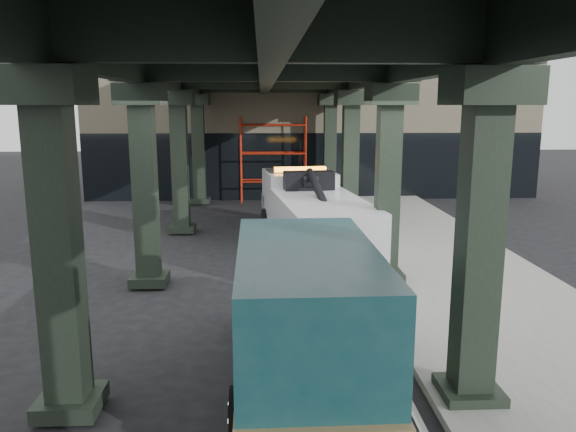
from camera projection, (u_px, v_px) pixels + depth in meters
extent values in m
plane|color=black|center=(287.00, 312.00, 12.42)|extent=(90.00, 90.00, 0.00)
cube|color=gray|center=(457.00, 278.00, 14.57)|extent=(5.00, 40.00, 0.15)
cube|color=silver|center=(350.00, 283.00, 14.46)|extent=(0.12, 38.00, 0.01)
cube|color=black|center=(479.00, 245.00, 8.13)|extent=(0.55, 0.55, 5.00)
cube|color=black|center=(490.00, 87.00, 7.70)|extent=(1.10, 1.10, 0.50)
cube|color=black|center=(469.00, 392.00, 8.58)|extent=(0.90, 0.90, 0.24)
cube|color=black|center=(387.00, 187.00, 14.01)|extent=(0.55, 0.55, 5.00)
cube|color=black|center=(391.00, 95.00, 13.58)|extent=(1.10, 1.10, 0.50)
cube|color=black|center=(384.00, 276.00, 14.46)|extent=(0.90, 0.90, 0.24)
cube|color=black|center=(350.00, 163.00, 19.89)|extent=(0.55, 0.55, 5.00)
cube|color=black|center=(352.00, 98.00, 19.46)|extent=(1.10, 1.10, 0.50)
cube|color=black|center=(349.00, 226.00, 20.34)|extent=(0.90, 0.90, 0.24)
cube|color=black|center=(330.00, 149.00, 25.77)|extent=(0.55, 0.55, 5.00)
cube|color=black|center=(331.00, 99.00, 25.33)|extent=(1.10, 1.10, 0.50)
cube|color=black|center=(329.00, 199.00, 26.22)|extent=(0.90, 0.90, 0.24)
cube|color=black|center=(58.00, 250.00, 7.86)|extent=(0.55, 0.55, 5.00)
cube|color=black|center=(45.00, 86.00, 7.42)|extent=(1.10, 1.10, 0.50)
cube|color=black|center=(71.00, 402.00, 8.31)|extent=(0.90, 0.90, 0.24)
cube|color=black|center=(145.00, 188.00, 13.74)|extent=(0.55, 0.55, 5.00)
cube|color=black|center=(140.00, 94.00, 13.30)|extent=(1.10, 1.10, 0.50)
cube|color=black|center=(150.00, 279.00, 14.19)|extent=(0.90, 0.90, 0.24)
cube|color=black|center=(180.00, 163.00, 19.62)|extent=(0.55, 0.55, 5.00)
cube|color=black|center=(177.00, 98.00, 19.18)|extent=(1.10, 1.10, 0.50)
cube|color=black|center=(182.00, 228.00, 20.07)|extent=(0.90, 0.90, 0.24)
cube|color=black|center=(199.00, 150.00, 25.49)|extent=(0.55, 0.55, 5.00)
cube|color=black|center=(197.00, 99.00, 25.06)|extent=(1.10, 1.10, 0.50)
cube|color=black|center=(200.00, 200.00, 25.95)|extent=(0.90, 0.90, 0.24)
cube|color=black|center=(392.00, 60.00, 13.42)|extent=(0.35, 32.00, 1.10)
cube|color=black|center=(139.00, 60.00, 13.14)|extent=(0.35, 32.00, 1.10)
cube|color=black|center=(267.00, 60.00, 13.28)|extent=(0.35, 32.00, 1.10)
cube|color=black|center=(266.00, 29.00, 13.15)|extent=(7.40, 32.00, 0.30)
cube|color=#C6B793|center=(307.00, 114.00, 31.33)|extent=(22.00, 10.00, 8.00)
cylinder|color=#AD210D|center=(241.00, 159.00, 26.56)|extent=(0.08, 0.08, 4.00)
cylinder|color=#AD210D|center=(241.00, 160.00, 25.78)|extent=(0.08, 0.08, 4.00)
cylinder|color=#AD210D|center=(304.00, 159.00, 26.70)|extent=(0.08, 0.08, 4.00)
cylinder|color=#AD210D|center=(306.00, 160.00, 25.92)|extent=(0.08, 0.08, 4.00)
cylinder|color=#AD210D|center=(273.00, 180.00, 26.82)|extent=(3.00, 0.08, 0.08)
cylinder|color=#AD210D|center=(273.00, 152.00, 26.57)|extent=(3.00, 0.08, 0.08)
cylinder|color=#AD210D|center=(273.00, 125.00, 26.32)|extent=(3.00, 0.08, 0.08)
cube|color=black|center=(314.00, 236.00, 16.72)|extent=(1.79, 7.17, 0.24)
cube|color=silver|center=(299.00, 197.00, 18.90)|extent=(2.48, 2.52, 1.71)
cube|color=silver|center=(294.00, 205.00, 19.96)|extent=(2.29, 0.92, 0.85)
cube|color=black|center=(298.00, 182.00, 19.04)|extent=(2.22, 1.47, 0.81)
cube|color=silver|center=(322.00, 223.00, 15.55)|extent=(2.82, 4.98, 1.33)
cube|color=orange|center=(300.00, 169.00, 18.54)|extent=(1.73, 0.47, 0.15)
cube|color=black|center=(309.00, 181.00, 17.20)|extent=(1.57, 0.75, 0.57)
cylinder|color=black|center=(321.00, 197.00, 15.59)|extent=(0.62, 3.32, 1.27)
cube|color=black|center=(345.00, 283.00, 13.39)|extent=(0.44, 1.35, 0.17)
cube|color=black|center=(352.00, 294.00, 12.76)|extent=(1.53, 0.42, 0.17)
cylinder|color=black|center=(268.00, 223.00, 19.19)|extent=(0.45, 1.08, 1.04)
cylinder|color=silver|center=(268.00, 223.00, 19.19)|extent=(0.44, 0.61, 0.57)
cylinder|color=black|center=(327.00, 221.00, 19.53)|extent=(0.45, 1.08, 1.04)
cylinder|color=silver|center=(327.00, 221.00, 19.53)|extent=(0.44, 0.61, 0.57)
cylinder|color=black|center=(282.00, 246.00, 16.17)|extent=(0.45, 1.08, 1.04)
cylinder|color=silver|center=(282.00, 246.00, 16.17)|extent=(0.44, 0.61, 0.57)
cylinder|color=black|center=(352.00, 243.00, 16.51)|extent=(0.45, 1.08, 1.04)
cylinder|color=silver|center=(352.00, 243.00, 16.51)|extent=(0.44, 0.61, 0.57)
cylinder|color=black|center=(289.00, 257.00, 14.97)|extent=(0.45, 1.08, 1.04)
cylinder|color=silver|center=(289.00, 257.00, 14.97)|extent=(0.44, 0.61, 0.57)
cylinder|color=black|center=(364.00, 253.00, 15.31)|extent=(0.45, 1.08, 1.04)
cylinder|color=silver|center=(364.00, 253.00, 15.31)|extent=(0.44, 0.61, 0.57)
cube|color=#10353A|center=(294.00, 279.00, 11.60)|extent=(2.09, 1.14, 0.91)
cube|color=#10353A|center=(307.00, 309.00, 8.80)|extent=(2.18, 4.58, 1.97)
cube|color=olive|center=(304.00, 346.00, 9.35)|extent=(2.23, 5.69, 0.35)
cube|color=black|center=(296.00, 246.00, 11.05)|extent=(1.98, 0.46, 0.84)
cube|color=black|center=(305.00, 272.00, 9.00)|extent=(2.20, 3.67, 0.56)
cube|color=silver|center=(292.00, 290.00, 12.20)|extent=(2.02, 0.15, 0.30)
cylinder|color=black|center=(246.00, 306.00, 11.60)|extent=(0.29, 0.85, 0.85)
cylinder|color=silver|center=(246.00, 306.00, 11.60)|extent=(0.33, 0.47, 0.47)
cylinder|color=black|center=(342.00, 304.00, 11.71)|extent=(0.29, 0.85, 0.85)
cylinder|color=silver|center=(342.00, 304.00, 11.71)|extent=(0.33, 0.47, 0.47)
cylinder|color=black|center=(241.00, 418.00, 7.44)|extent=(0.29, 0.85, 0.85)
cylinder|color=silver|center=(241.00, 418.00, 7.44)|extent=(0.33, 0.47, 0.47)
cylinder|color=black|center=(391.00, 413.00, 7.55)|extent=(0.29, 0.85, 0.85)
cylinder|color=silver|center=(391.00, 413.00, 7.55)|extent=(0.33, 0.47, 0.47)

